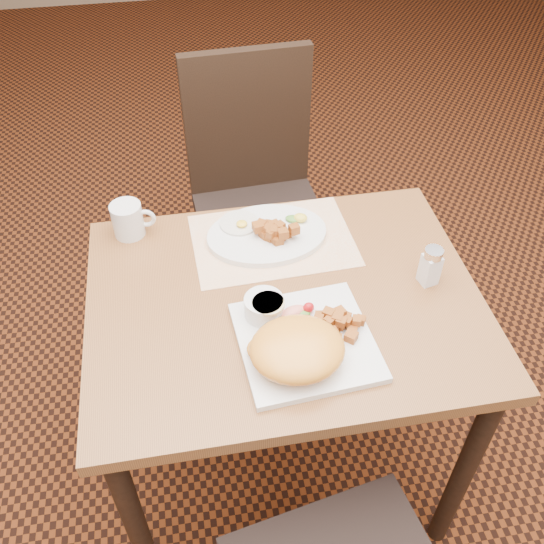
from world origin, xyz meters
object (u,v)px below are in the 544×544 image
at_px(table, 284,329).
at_px(chair_far, 256,187).
at_px(coffee_mug, 129,220).
at_px(plate_square, 306,342).
at_px(plate_oval, 267,235).
at_px(salt_shaker, 431,265).

distance_m(table, chair_far, 0.73).
relative_size(table, coffee_mug, 8.13).
distance_m(plate_square, coffee_mug, 0.57).
relative_size(plate_oval, salt_shaker, 3.05).
relative_size(chair_far, coffee_mug, 8.76).
distance_m(plate_oval, salt_shaker, 0.41).
relative_size(salt_shaker, coffee_mug, 0.90).
bearing_deg(chair_far, plate_oval, 81.37).
bearing_deg(coffee_mug, chair_far, 47.88).
relative_size(chair_far, plate_square, 3.46).
bearing_deg(table, salt_shaker, -1.06).
bearing_deg(table, chair_far, 86.71).
xyz_separation_m(table, coffee_mug, (-0.34, 0.29, 0.15)).
relative_size(table, chair_far, 0.93).
bearing_deg(coffee_mug, table, -40.23).
bearing_deg(plate_square, table, 97.32).
height_order(chair_far, coffee_mug, chair_far).
bearing_deg(plate_square, chair_far, 88.46).
xyz_separation_m(chair_far, plate_oval, (-0.05, -0.51, 0.22)).
bearing_deg(salt_shaker, plate_square, -157.20).
bearing_deg(table, coffee_mug, 139.77).
distance_m(table, coffee_mug, 0.48).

